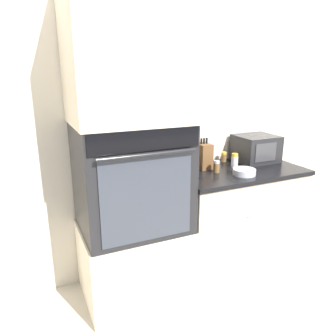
# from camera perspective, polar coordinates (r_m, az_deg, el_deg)

# --- Properties ---
(ground_plane) EXTENTS (12.00, 12.00, 0.00)m
(ground_plane) POSITION_cam_1_polar(r_m,az_deg,el_deg) (2.64, 5.08, -22.11)
(ground_plane) COLOR beige
(wall_back) EXTENTS (8.00, 0.05, 2.50)m
(wall_back) POSITION_cam_1_polar(r_m,az_deg,el_deg) (2.66, -0.97, 7.95)
(wall_back) COLOR beige
(wall_back) RESTS_ON ground_plane
(oven_cabinet_base) EXTENTS (0.76, 0.60, 0.56)m
(oven_cabinet_base) POSITION_cam_1_polar(r_m,az_deg,el_deg) (2.58, -5.85, -15.61)
(oven_cabinet_base) COLOR beige
(oven_cabinet_base) RESTS_ON ground_plane
(wall_oven) EXTENTS (0.73, 0.64, 0.76)m
(wall_oven) POSITION_cam_1_polar(r_m,az_deg,el_deg) (2.29, -6.30, -1.56)
(wall_oven) COLOR black
(wall_oven) RESTS_ON oven_cabinet_base
(oven_cabinet_upper) EXTENTS (0.76, 0.60, 0.88)m
(oven_cabinet_upper) POSITION_cam_1_polar(r_m,az_deg,el_deg) (2.19, -7.03, 19.28)
(oven_cabinet_upper) COLOR beige
(oven_cabinet_upper) RESTS_ON wall_oven
(counter_unit) EXTENTS (1.05, 0.63, 0.89)m
(counter_unit) POSITION_cam_1_polar(r_m,az_deg,el_deg) (2.87, 11.40, -8.60)
(counter_unit) COLOR beige
(counter_unit) RESTS_ON ground_plane
(microwave) EXTENTS (0.34, 0.31, 0.23)m
(microwave) POSITION_cam_1_polar(r_m,az_deg,el_deg) (2.95, 15.03, 3.32)
(microwave) COLOR #232326
(microwave) RESTS_ON counter_unit
(knife_block) EXTENTS (0.10, 0.14, 0.25)m
(knife_block) POSITION_cam_1_polar(r_m,az_deg,el_deg) (2.65, 6.21, 2.12)
(knife_block) COLOR brown
(knife_block) RESTS_ON counter_unit
(bowl) EXTENTS (0.17, 0.17, 0.05)m
(bowl) POSITION_cam_1_polar(r_m,az_deg,el_deg) (2.55, 13.12, -0.66)
(bowl) COLOR silver
(bowl) RESTS_ON counter_unit
(condiment_jar_near) EXTENTS (0.06, 0.06, 0.11)m
(condiment_jar_near) POSITION_cam_1_polar(r_m,az_deg,el_deg) (2.74, 11.53, 1.32)
(condiment_jar_near) COLOR silver
(condiment_jar_near) RESTS_ON counter_unit
(condiment_jar_mid) EXTENTS (0.05, 0.05, 0.09)m
(condiment_jar_mid) POSITION_cam_1_polar(r_m,az_deg,el_deg) (2.56, 8.45, 0.22)
(condiment_jar_mid) COLOR brown
(condiment_jar_mid) RESTS_ON counter_unit
(condiment_jar_far) EXTENTS (0.04, 0.04, 0.12)m
(condiment_jar_far) POSITION_cam_1_polar(r_m,az_deg,el_deg) (2.66, 2.42, 1.25)
(condiment_jar_far) COLOR brown
(condiment_jar_far) RESTS_ON counter_unit
(condiment_jar_back) EXTENTS (0.05, 0.05, 0.08)m
(condiment_jar_back) POSITION_cam_1_polar(r_m,az_deg,el_deg) (2.89, 9.70, 1.94)
(condiment_jar_back) COLOR brown
(condiment_jar_back) RESTS_ON counter_unit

